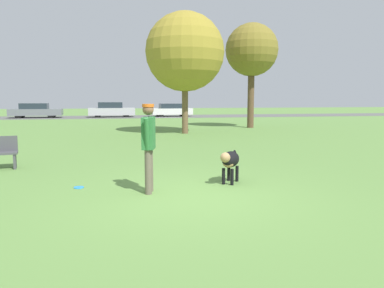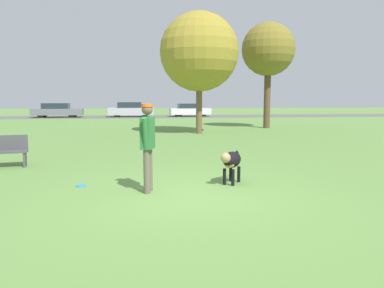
# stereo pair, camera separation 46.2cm
# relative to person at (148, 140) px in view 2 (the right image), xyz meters

# --- Properties ---
(ground_plane) EXTENTS (120.00, 120.00, 0.00)m
(ground_plane) POSITION_rel_person_xyz_m (0.70, -0.41, -1.02)
(ground_plane) COLOR #608C42
(far_road_strip) EXTENTS (120.00, 6.00, 0.01)m
(far_road_strip) POSITION_rel_person_xyz_m (0.70, 29.72, -1.01)
(far_road_strip) COLOR #5B5B59
(far_road_strip) RESTS_ON ground_plane
(person) EXTENTS (0.30, 0.68, 1.72)m
(person) POSITION_rel_person_xyz_m (0.00, 0.00, 0.00)
(person) COLOR #665B4C
(person) RESTS_ON ground_plane
(dog) EXTENTS (0.67, 0.91, 0.72)m
(dog) POSITION_rel_person_xyz_m (1.77, 0.47, -0.52)
(dog) COLOR black
(dog) RESTS_ON ground_plane
(frisbee) EXTENTS (0.21, 0.21, 0.02)m
(frisbee) POSITION_rel_person_xyz_m (-1.38, 0.67, -1.01)
(frisbee) COLOR #268CE5
(frisbee) RESTS_ON ground_plane
(tree_far_right) EXTENTS (3.18, 3.18, 6.31)m
(tree_far_right) POSITION_rel_person_xyz_m (7.47, 14.84, 3.65)
(tree_far_right) COLOR brown
(tree_far_right) RESTS_ON ground_plane
(tree_mid_center) EXTENTS (3.98, 3.98, 6.13)m
(tree_mid_center) POSITION_rel_person_xyz_m (2.83, 11.87, 3.10)
(tree_mid_center) COLOR brown
(tree_mid_center) RESTS_ON ground_plane
(parked_car_grey) EXTENTS (4.64, 1.85, 1.34)m
(parked_car_grey) POSITION_rel_person_xyz_m (-7.97, 29.45, -0.36)
(parked_car_grey) COLOR slate
(parked_car_grey) RESTS_ON ground_plane
(parked_car_silver) EXTENTS (4.35, 1.83, 1.42)m
(parked_car_silver) POSITION_rel_person_xyz_m (-1.16, 29.42, -0.33)
(parked_car_silver) COLOR #B7B7BC
(parked_car_silver) RESTS_ON ground_plane
(parked_car_white) EXTENTS (4.04, 1.98, 1.27)m
(parked_car_white) POSITION_rel_person_xyz_m (4.62, 29.68, -0.39)
(parked_car_white) COLOR white
(parked_car_white) RESTS_ON ground_plane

